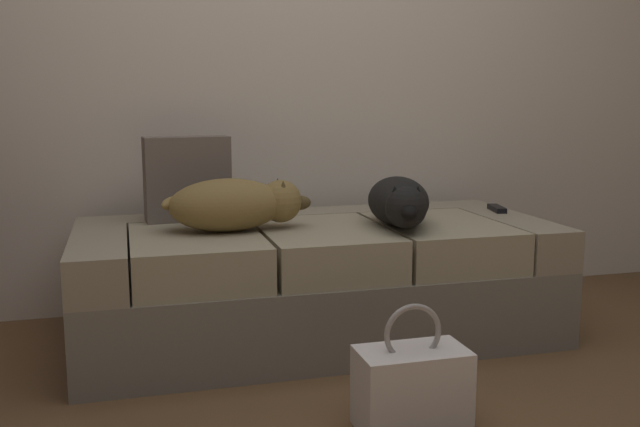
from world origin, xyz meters
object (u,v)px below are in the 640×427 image
tv_remote (497,209)px  couch (317,281)px  handbag (412,387)px  throw_pillow (187,179)px  dog_dark (400,202)px  dog_tan (236,204)px

tv_remote → couch: bearing=-161.7°
handbag → tv_remote: bearing=50.1°
handbag → couch: bearing=93.6°
couch → throw_pillow: size_ratio=5.46×
couch → dog_dark: bearing=-23.9°
couch → handbag: bearing=-86.4°
couch → handbag: (0.05, -0.86, -0.10)m
couch → throw_pillow: bearing=155.0°
dog_dark → handbag: (-0.24, -0.73, -0.43)m
throw_pillow → dog_tan: bearing=-60.8°
dog_tan → throw_pillow: bearing=119.2°
couch → dog_dark: 0.46m
tv_remote → handbag: 1.29m
couch → handbag: size_ratio=4.91×
couch → dog_dark: (0.30, -0.13, 0.33)m
dog_dark → throw_pillow: size_ratio=1.62×
dog_tan → throw_pillow: (-0.15, 0.28, 0.07)m
dog_tan → tv_remote: dog_tan is taller
dog_tan → handbag: 0.99m
dog_tan → dog_dark: dog_tan is taller
couch → handbag: 0.87m
dog_dark → tv_remote: dog_dark is taller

